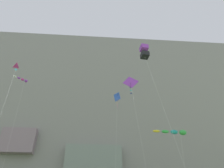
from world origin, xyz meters
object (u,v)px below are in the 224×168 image
Objects in this scene: kite_delta_far_left at (16,77)px; kite_diamond_high_left at (117,100)px; kite_windsock_low_left at (175,132)px; kite_box_front_field at (144,52)px; kite_diamond_low_right at (131,84)px; kite_windsock_mid_right at (23,80)px.

kite_diamond_high_left is at bearing 32.79° from kite_delta_far_left.
kite_windsock_low_left is 0.75× the size of kite_delta_far_left.
kite_delta_far_left is (-13.73, -8.85, -2.54)m from kite_diamond_high_left.
kite_delta_far_left is at bearing -147.21° from kite_diamond_high_left.
kite_box_front_field is at bearing -121.44° from kite_windsock_low_left.
kite_windsock_low_left is 0.65× the size of kite_diamond_low_right.
kite_windsock_mid_right is (-26.46, 5.37, 12.17)m from kite_windsock_low_left.
kite_diamond_low_right is at bearing -162.54° from kite_windsock_low_left.
kite_diamond_high_left reaches higher than kite_box_front_field.
kite_diamond_high_left is 1.13× the size of kite_delta_far_left.
kite_diamond_low_right is (19.93, -7.42, -5.11)m from kite_windsock_mid_right.
kite_diamond_high_left reaches higher than kite_windsock_low_left.
kite_diamond_high_left is 4.39m from kite_diamond_low_right.
kite_windsock_low_left is 13.11m from kite_box_front_field.
kite_box_front_field is (0.72, -7.45, -0.16)m from kite_diamond_low_right.
kite_windsock_mid_right is at bearing 144.23° from kite_box_front_field.
kite_windsock_mid_right is at bearing 109.45° from kite_delta_far_left.
kite_windsock_mid_right is 25.99m from kite_box_front_field.
kite_delta_far_left is at bearing -162.49° from kite_windsock_low_left.
kite_windsock_mid_right reaches higher than kite_box_front_field.
kite_windsock_mid_right is 21.87m from kite_diamond_low_right.
kite_delta_far_left is (-16.29, 2.53, -3.07)m from kite_box_front_field.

